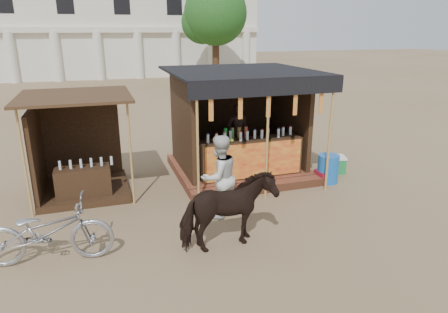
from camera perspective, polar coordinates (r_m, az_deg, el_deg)
name	(u,v)px	position (r m, az deg, el deg)	size (l,w,h in m)	color
ground	(250,235)	(7.79, 3.71, -11.19)	(120.00, 120.00, 0.00)	#846B4C
main_stall	(239,137)	(10.67, 2.21, 2.86)	(3.60, 3.61, 2.78)	brown
secondary_stall	(74,159)	(10.01, -20.59, -0.35)	(2.40, 2.40, 2.38)	#3C2715
cow	(228,212)	(7.06, 0.54, -7.93)	(0.76, 1.68, 1.42)	black
motorbike	(47,232)	(7.34, -23.97, -9.78)	(0.75, 2.14, 1.13)	#93949B
bystander	(219,177)	(8.18, -0.68, -2.92)	(0.85, 0.66, 1.76)	beige
blue_barrel	(328,169)	(10.54, 14.63, -1.70)	(0.53, 0.53, 0.72)	#175AB0
red_crate	(324,177)	(10.55, 14.09, -2.81)	(0.36, 0.43, 0.31)	maroon
cooler	(333,164)	(11.33, 15.27, -1.06)	(0.74, 0.61, 0.46)	#1C7F3A
background_building	(95,26)	(36.27, -17.92, 17.29)	(26.00, 7.45, 8.18)	silver
tree	(212,16)	(29.68, -1.67, 19.43)	(4.50, 4.40, 7.00)	#382314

